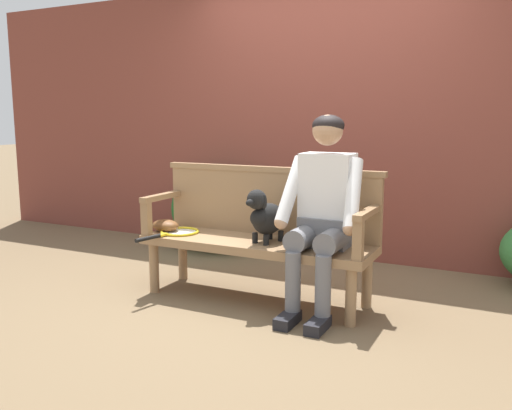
{
  "coord_description": "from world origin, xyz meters",
  "views": [
    {
      "loc": [
        1.65,
        -3.33,
        1.29
      ],
      "look_at": [
        0.0,
        0.0,
        0.68
      ],
      "focal_mm": 38.11,
      "sensor_mm": 36.0,
      "label": 1
    }
  ],
  "objects_px": {
    "garden_bench": "(256,248)",
    "person_seated": "(323,207)",
    "tennis_racket": "(177,232)",
    "dog_on_bench": "(265,216)",
    "baseball_glove": "(165,226)"
  },
  "relations": [
    {
      "from": "garden_bench",
      "to": "person_seated",
      "type": "bearing_deg",
      "value": -1.29
    },
    {
      "from": "tennis_racket",
      "to": "dog_on_bench",
      "type": "bearing_deg",
      "value": 1.51
    },
    {
      "from": "garden_bench",
      "to": "dog_on_bench",
      "type": "height_order",
      "value": "dog_on_bench"
    },
    {
      "from": "person_seated",
      "to": "baseball_glove",
      "type": "distance_m",
      "value": 1.26
    },
    {
      "from": "tennis_racket",
      "to": "baseball_glove",
      "type": "relative_size",
      "value": 2.64
    },
    {
      "from": "garden_bench",
      "to": "dog_on_bench",
      "type": "distance_m",
      "value": 0.27
    },
    {
      "from": "person_seated",
      "to": "dog_on_bench",
      "type": "relative_size",
      "value": 3.44
    },
    {
      "from": "person_seated",
      "to": "baseball_glove",
      "type": "xyz_separation_m",
      "value": [
        -1.24,
        -0.03,
        -0.23
      ]
    },
    {
      "from": "garden_bench",
      "to": "baseball_glove",
      "type": "relative_size",
      "value": 7.54
    },
    {
      "from": "dog_on_bench",
      "to": "person_seated",
      "type": "bearing_deg",
      "value": 4.82
    },
    {
      "from": "garden_bench",
      "to": "person_seated",
      "type": "height_order",
      "value": "person_seated"
    },
    {
      "from": "tennis_racket",
      "to": "baseball_glove",
      "type": "xyz_separation_m",
      "value": [
        -0.12,
        0.02,
        0.04
      ]
    },
    {
      "from": "person_seated",
      "to": "garden_bench",
      "type": "bearing_deg",
      "value": 178.71
    },
    {
      "from": "garden_bench",
      "to": "dog_on_bench",
      "type": "relative_size",
      "value": 4.38
    },
    {
      "from": "person_seated",
      "to": "dog_on_bench",
      "type": "xyz_separation_m",
      "value": [
        -0.4,
        -0.03,
        -0.09
      ]
    }
  ]
}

